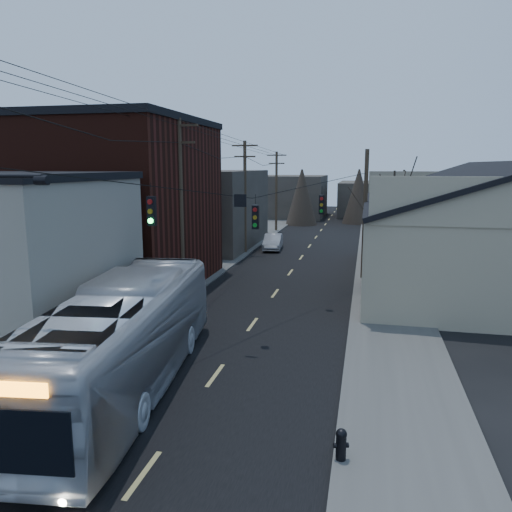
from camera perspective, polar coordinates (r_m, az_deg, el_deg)
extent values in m
cube|color=black|center=(39.24, 4.82, -0.68)|extent=(9.00, 110.00, 0.02)
cube|color=#474744|center=(40.59, -4.31, -0.24)|extent=(4.00, 110.00, 0.12)
cube|color=#474744|center=(38.92, 14.35, -0.99)|extent=(4.00, 110.00, 0.12)
cube|color=gray|center=(22.58, -26.40, -0.90)|extent=(8.00, 8.00, 7.00)
cube|color=black|center=(32.07, -15.69, 5.51)|extent=(10.00, 12.00, 10.00)
cube|color=#36302B|center=(46.70, -5.77, 5.38)|extent=(9.00, 14.00, 7.00)
cube|color=gray|center=(34.47, 25.62, 1.00)|extent=(16.00, 20.00, 5.00)
cube|color=black|center=(33.43, 19.39, 7.73)|extent=(8.16, 20.60, 2.86)
cube|color=#36302B|center=(74.16, 3.91, 6.83)|extent=(10.00, 12.00, 6.00)
cube|color=#36302B|center=(78.37, 13.97, 6.37)|extent=(12.00, 14.00, 5.00)
cone|color=black|center=(28.48, 15.23, 2.14)|extent=(0.40, 0.40, 7.20)
cylinder|color=#382B1E|center=(28.17, -8.58, 5.17)|extent=(0.28, 0.28, 10.00)
cube|color=#382B1E|center=(28.15, -8.84, 14.54)|extent=(2.20, 0.12, 0.12)
cylinder|color=#382B1E|center=(42.49, -1.27, 6.64)|extent=(0.28, 0.28, 9.50)
cube|color=#382B1E|center=(42.44, -1.29, 12.51)|extent=(2.20, 0.12, 0.12)
cylinder|color=#382B1E|center=(57.16, 2.34, 7.33)|extent=(0.28, 0.28, 9.00)
cube|color=#382B1E|center=(57.10, 2.37, 11.44)|extent=(2.20, 0.12, 0.12)
cylinder|color=#382B1E|center=(33.34, 12.32, 4.53)|extent=(0.28, 0.28, 8.50)
cube|color=black|center=(17.28, -11.84, 5.05)|extent=(0.28, 0.20, 1.00)
cube|color=black|center=(20.79, -0.05, 4.46)|extent=(0.28, 0.20, 1.00)
cube|color=black|center=(26.36, 7.51, 5.83)|extent=(0.28, 0.20, 1.00)
imported|color=#A5A9B0|center=(17.37, -14.93, -9.03)|extent=(4.61, 13.34, 3.64)
imported|color=#96979D|center=(44.77, 1.95, 1.62)|extent=(1.88, 4.41, 1.42)
cylinder|color=black|center=(13.67, 9.69, -20.74)|extent=(0.26, 0.26, 0.66)
sphere|color=black|center=(13.49, 9.74, -19.42)|extent=(0.29, 0.29, 0.29)
cylinder|color=black|center=(13.64, 9.70, -20.55)|extent=(0.41, 0.23, 0.13)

